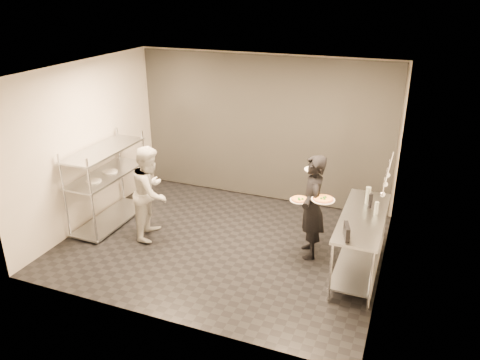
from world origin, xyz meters
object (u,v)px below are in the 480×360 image
at_px(salad_plate, 314,168).
at_px(bottle_green, 368,195).
at_px(waiter, 312,207).
at_px(pizza_plate_near, 300,199).
at_px(pass_rack, 107,182).
at_px(bottle_dark, 371,201).
at_px(pizza_plate_far, 323,199).
at_px(prep_counter, 361,234).
at_px(pos_monitor, 347,232).
at_px(chef, 151,192).
at_px(bottle_clear, 376,208).

bearing_deg(salad_plate, bottle_green, -4.88).
bearing_deg(salad_plate, waiter, -78.41).
bearing_deg(salad_plate, pizza_plate_near, -100.04).
bearing_deg(pass_rack, bottle_dark, 4.06).
xyz_separation_m(waiter, bottle_green, (0.78, 0.22, 0.23)).
bearing_deg(pizza_plate_far, bottle_green, 37.37).
xyz_separation_m(prep_counter, salad_plate, (-0.84, 0.50, 0.71)).
distance_m(pass_rack, pos_monitor, 4.28).
distance_m(pass_rack, bottle_green, 4.36).
xyz_separation_m(pass_rack, pos_monitor, (4.21, -0.72, 0.25)).
bearing_deg(bottle_dark, salad_plate, 167.83).
bearing_deg(chef, bottle_green, -92.30).
distance_m(waiter, salad_plate, 0.59).
height_order(bottle_green, bottle_clear, bottle_green).
xyz_separation_m(prep_counter, chef, (-3.38, -0.14, 0.16)).
bearing_deg(bottle_dark, pizza_plate_far, -153.17).
relative_size(prep_counter, pos_monitor, 6.92).
bearing_deg(salad_plate, pos_monitor, -59.46).
bearing_deg(bottle_green, prep_counter, -89.58).
height_order(pass_rack, bottle_green, pass_rack).
distance_m(chef, pos_monitor, 3.32).
bearing_deg(pizza_plate_far, prep_counter, 1.12).
relative_size(pizza_plate_near, salad_plate, 0.95).
height_order(chef, bottle_dark, chef).
xyz_separation_m(pos_monitor, bottle_clear, (0.28, 0.84, 0.00)).
xyz_separation_m(bottle_clear, bottle_dark, (-0.10, 0.19, 0.01)).
bearing_deg(prep_counter, salad_plate, 149.19).
bearing_deg(pizza_plate_near, bottle_dark, 16.77).
distance_m(chef, bottle_dark, 3.47).
distance_m(pass_rack, bottle_clear, 4.49).
height_order(prep_counter, bottle_dark, bottle_dark).
bearing_deg(salad_plate, pass_rack, -171.79).
xyz_separation_m(waiter, pizza_plate_near, (-0.15, -0.19, 0.19)).
relative_size(chef, pizza_plate_far, 4.64).
bearing_deg(waiter, pass_rack, -107.92).
bearing_deg(pos_monitor, prep_counter, 63.78).
bearing_deg(pizza_plate_near, chef, -176.48).
relative_size(pizza_plate_near, bottle_green, 1.10).
bearing_deg(pos_monitor, pass_rack, 153.57).
distance_m(pos_monitor, bottle_green, 1.16).
relative_size(pizza_plate_near, bottle_clear, 1.53).
xyz_separation_m(prep_counter, pizza_plate_far, (-0.58, -0.01, 0.46)).
xyz_separation_m(pizza_plate_far, bottle_dark, (0.63, 0.32, -0.06)).
relative_size(pass_rack, bottle_clear, 8.49).
bearing_deg(prep_counter, bottle_green, 90.42).
bearing_deg(waiter, prep_counter, 53.89).
relative_size(pizza_plate_near, pizza_plate_far, 0.85).
bearing_deg(bottle_green, bottle_clear, -62.82).
xyz_separation_m(salad_plate, pos_monitor, (0.72, -1.22, -0.32)).
height_order(pizza_plate_far, bottle_clear, pizza_plate_far).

